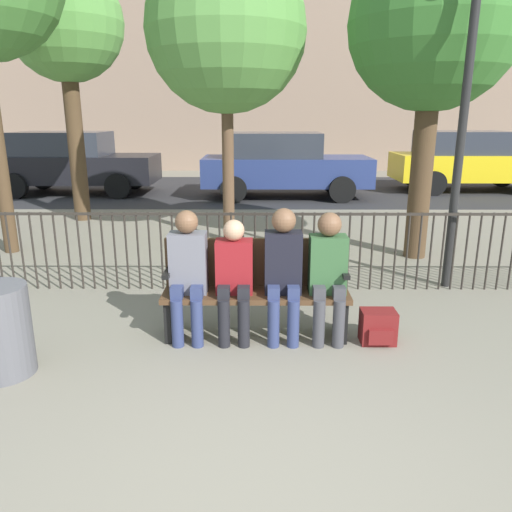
{
  "coord_description": "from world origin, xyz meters",
  "views": [
    {
      "loc": [
        0.02,
        -2.04,
        2.05
      ],
      "look_at": [
        0.0,
        2.37,
        0.8
      ],
      "focal_mm": 35.0,
      "sensor_mm": 36.0,
      "label": 1
    }
  ],
  "objects_px": {
    "backpack": "(378,327)",
    "parked_car_2": "(469,160)",
    "tree_0": "(226,31)",
    "parked_car_0": "(73,162)",
    "park_bench": "(256,285)",
    "tree_2": "(65,25)",
    "tree_1": "(435,25)",
    "seated_person_0": "(188,269)",
    "seated_person_1": "(234,274)",
    "seated_person_3": "(328,270)",
    "lamp_post": "(469,69)",
    "seated_person_2": "(283,268)",
    "parked_car_1": "(283,164)"
  },
  "relations": [
    {
      "from": "seated_person_2",
      "to": "backpack",
      "type": "xyz_separation_m",
      "value": [
        0.88,
        -0.09,
        -0.55
      ]
    },
    {
      "from": "seated_person_0",
      "to": "tree_2",
      "type": "relative_size",
      "value": 0.26
    },
    {
      "from": "park_bench",
      "to": "lamp_post",
      "type": "height_order",
      "value": "lamp_post"
    },
    {
      "from": "park_bench",
      "to": "lamp_post",
      "type": "xyz_separation_m",
      "value": [
        2.35,
        1.4,
        2.04
      ]
    },
    {
      "from": "backpack",
      "to": "tree_1",
      "type": "xyz_separation_m",
      "value": [
        1.23,
        2.95,
        3.04
      ]
    },
    {
      "from": "park_bench",
      "to": "tree_0",
      "type": "distance_m",
      "value": 4.65
    },
    {
      "from": "seated_person_2",
      "to": "parked_car_1",
      "type": "relative_size",
      "value": 0.3
    },
    {
      "from": "backpack",
      "to": "lamp_post",
      "type": "distance_m",
      "value": 3.13
    },
    {
      "from": "seated_person_1",
      "to": "seated_person_2",
      "type": "xyz_separation_m",
      "value": [
        0.45,
        0.01,
        0.06
      ]
    },
    {
      "from": "tree_2",
      "to": "parked_car_0",
      "type": "xyz_separation_m",
      "value": [
        -1.37,
        3.43,
        -2.79
      ]
    },
    {
      "from": "seated_person_3",
      "to": "parked_car_2",
      "type": "relative_size",
      "value": 0.29
    },
    {
      "from": "tree_0",
      "to": "parked_car_2",
      "type": "bearing_deg",
      "value": 42.39
    },
    {
      "from": "tree_0",
      "to": "parked_car_0",
      "type": "bearing_deg",
      "value": 130.6
    },
    {
      "from": "backpack",
      "to": "parked_car_2",
      "type": "bearing_deg",
      "value": 64.16
    },
    {
      "from": "seated_person_3",
      "to": "parked_car_1",
      "type": "bearing_deg",
      "value": 90.21
    },
    {
      "from": "tree_0",
      "to": "seated_person_1",
      "type": "bearing_deg",
      "value": -85.92
    },
    {
      "from": "parked_car_1",
      "to": "tree_1",
      "type": "bearing_deg",
      "value": -72.73
    },
    {
      "from": "park_bench",
      "to": "parked_car_0",
      "type": "relative_size",
      "value": 0.42
    },
    {
      "from": "tree_2",
      "to": "parked_car_2",
      "type": "bearing_deg",
      "value": 23.05
    },
    {
      "from": "seated_person_1",
      "to": "tree_2",
      "type": "relative_size",
      "value": 0.24
    },
    {
      "from": "tree_1",
      "to": "lamp_post",
      "type": "bearing_deg",
      "value": -90.55
    },
    {
      "from": "park_bench",
      "to": "seated_person_0",
      "type": "height_order",
      "value": "seated_person_0"
    },
    {
      "from": "park_bench",
      "to": "tree_2",
      "type": "height_order",
      "value": "tree_2"
    },
    {
      "from": "seated_person_2",
      "to": "tree_1",
      "type": "bearing_deg",
      "value": 53.58
    },
    {
      "from": "tree_1",
      "to": "parked_car_1",
      "type": "distance_m",
      "value": 6.29
    },
    {
      "from": "backpack",
      "to": "tree_0",
      "type": "relative_size",
      "value": 0.07
    },
    {
      "from": "backpack",
      "to": "lamp_post",
      "type": "xyz_separation_m",
      "value": [
        1.22,
        1.61,
        2.38
      ]
    },
    {
      "from": "seated_person_1",
      "to": "backpack",
      "type": "bearing_deg",
      "value": -3.73
    },
    {
      "from": "seated_person_0",
      "to": "parked_car_0",
      "type": "height_order",
      "value": "parked_car_0"
    },
    {
      "from": "lamp_post",
      "to": "parked_car_2",
      "type": "distance_m",
      "value": 8.91
    },
    {
      "from": "seated_person_0",
      "to": "seated_person_2",
      "type": "relative_size",
      "value": 0.98
    },
    {
      "from": "park_bench",
      "to": "seated_person_3",
      "type": "xyz_separation_m",
      "value": [
        0.66,
        -0.13,
        0.19
      ]
    },
    {
      "from": "park_bench",
      "to": "seated_person_1",
      "type": "distance_m",
      "value": 0.28
    },
    {
      "from": "tree_1",
      "to": "tree_2",
      "type": "height_order",
      "value": "tree_2"
    },
    {
      "from": "park_bench",
      "to": "backpack",
      "type": "xyz_separation_m",
      "value": [
        1.13,
        -0.22,
        -0.34
      ]
    },
    {
      "from": "tree_2",
      "to": "lamp_post",
      "type": "height_order",
      "value": "tree_2"
    },
    {
      "from": "parked_car_0",
      "to": "parked_car_2",
      "type": "distance_m",
      "value": 10.73
    },
    {
      "from": "tree_0",
      "to": "parked_car_2",
      "type": "xyz_separation_m",
      "value": [
        6.28,
        5.73,
        -2.43
      ]
    },
    {
      "from": "parked_car_0",
      "to": "parked_car_2",
      "type": "height_order",
      "value": "same"
    },
    {
      "from": "seated_person_1",
      "to": "seated_person_3",
      "type": "relative_size",
      "value": 0.94
    },
    {
      "from": "parked_car_1",
      "to": "seated_person_3",
      "type": "bearing_deg",
      "value": -89.79
    },
    {
      "from": "tree_2",
      "to": "parked_car_2",
      "type": "relative_size",
      "value": 1.14
    },
    {
      "from": "seated_person_1",
      "to": "tree_1",
      "type": "relative_size",
      "value": 0.26
    },
    {
      "from": "seated_person_0",
      "to": "tree_0",
      "type": "height_order",
      "value": "tree_0"
    },
    {
      "from": "seated_person_2",
      "to": "tree_1",
      "type": "height_order",
      "value": "tree_1"
    },
    {
      "from": "seated_person_0",
      "to": "seated_person_1",
      "type": "relative_size",
      "value": 1.07
    },
    {
      "from": "tree_2",
      "to": "seated_person_0",
      "type": "bearing_deg",
      "value": -62.35
    },
    {
      "from": "park_bench",
      "to": "lamp_post",
      "type": "bearing_deg",
      "value": 30.71
    },
    {
      "from": "seated_person_2",
      "to": "tree_1",
      "type": "relative_size",
      "value": 0.28
    },
    {
      "from": "tree_1",
      "to": "parked_car_1",
      "type": "bearing_deg",
      "value": 107.27
    }
  ]
}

